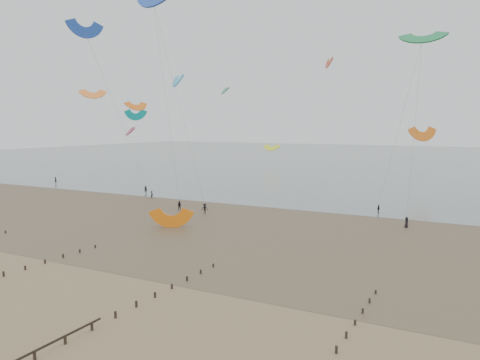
# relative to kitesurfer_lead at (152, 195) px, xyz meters

# --- Properties ---
(ground) EXTENTS (500.00, 500.00, 0.00)m
(ground) POSITION_rel_kitesurfer_lead_xyz_m (33.70, -48.62, -0.85)
(ground) COLOR brown
(ground) RESTS_ON ground
(sea_and_shore) EXTENTS (500.00, 665.00, 0.03)m
(sea_and_shore) POSITION_rel_kitesurfer_lead_xyz_m (29.62, -14.22, -0.84)
(sea_and_shore) COLOR #475654
(sea_and_shore) RESTS_ON ground
(kitesurfer_lead) EXTENTS (0.73, 0.60, 1.70)m
(kitesurfer_lead) POSITION_rel_kitesurfer_lead_xyz_m (0.00, 0.00, 0.00)
(kitesurfer_lead) COLOR black
(kitesurfer_lead) RESTS_ON ground
(kitesurfers) EXTENTS (140.65, 20.69, 1.89)m
(kitesurfers) POSITION_rel_kitesurfer_lead_xyz_m (43.46, -0.06, 0.04)
(kitesurfers) COLOR black
(kitesurfers) RESTS_ON ground
(grounded_kite) EXTENTS (7.30, 6.74, 3.23)m
(grounded_kite) POSITION_rel_kitesurfer_lead_xyz_m (21.21, -21.92, -0.85)
(grounded_kite) COLOR orange
(grounded_kite) RESTS_ON ground
(kites_airborne) EXTENTS (241.08, 120.49, 39.36)m
(kites_airborne) POSITION_rel_kitesurfer_lead_xyz_m (28.25, 38.17, 22.13)
(kites_airborne) COLOR #DE4B6E
(kites_airborne) RESTS_ON ground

